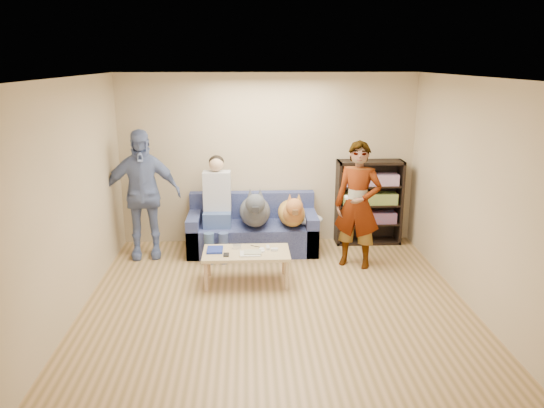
{
  "coord_description": "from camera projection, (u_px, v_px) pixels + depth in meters",
  "views": [
    {
      "loc": [
        -0.32,
        -5.49,
        2.79
      ],
      "look_at": [
        0.0,
        1.2,
        0.95
      ],
      "focal_mm": 35.0,
      "sensor_mm": 36.0,
      "label": 1
    }
  ],
  "objects": [
    {
      "name": "dog_tan",
      "position": [
        292.0,
        212.0,
        7.71
      ],
      "size": [
        0.4,
        1.16,
        0.58
      ],
      "color": "#B48037",
      "rests_on": "sofa"
    },
    {
      "name": "magazine",
      "position": [
        253.0,
        252.0,
        6.66
      ],
      "size": [
        0.22,
        0.17,
        0.01
      ],
      "primitive_type": "cube",
      "color": "#ABA889",
      "rests_on": "coffee_table"
    },
    {
      "name": "wall_back",
      "position": [
        268.0,
        160.0,
        8.1
      ],
      "size": [
        4.5,
        0.0,
        4.5
      ],
      "primitive_type": "plane",
      "rotation": [
        1.57,
        0.0,
        0.0
      ],
      "color": "tan",
      "rests_on": "ground"
    },
    {
      "name": "camera_silver",
      "position": [
        237.0,
        247.0,
        6.84
      ],
      "size": [
        0.11,
        0.06,
        0.05
      ],
      "primitive_type": "cube",
      "color": "silver",
      "rests_on": "coffee_table"
    },
    {
      "name": "coffee_table",
      "position": [
        246.0,
        255.0,
        6.75
      ],
      "size": [
        1.1,
        0.6,
        0.42
      ],
      "color": "tan",
      "rests_on": "ground"
    },
    {
      "name": "pen_black",
      "position": [
        255.0,
        246.0,
        6.91
      ],
      "size": [
        0.13,
        0.08,
        0.01
      ],
      "primitive_type": "cylinder",
      "rotation": [
        0.0,
        1.57,
        -0.52
      ],
      "color": "black",
      "rests_on": "coffee_table"
    },
    {
      "name": "pen_orange",
      "position": [
        245.0,
        256.0,
        6.58
      ],
      "size": [
        0.13,
        0.06,
        0.01
      ],
      "primitive_type": "cylinder",
      "rotation": [
        0.0,
        1.57,
        0.35
      ],
      "color": "orange",
      "rests_on": "coffee_table"
    },
    {
      "name": "dog_gray",
      "position": [
        255.0,
        210.0,
        7.7
      ],
      "size": [
        0.45,
        1.27,
        0.66
      ],
      "color": "#4B4E55",
      "rests_on": "sofa"
    },
    {
      "name": "ground",
      "position": [
        277.0,
        312.0,
        6.04
      ],
      "size": [
        5.0,
        5.0,
        0.0
      ],
      "primitive_type": "plane",
      "color": "olive",
      "rests_on": "ground"
    },
    {
      "name": "notebook_blue",
      "position": [
        215.0,
        250.0,
        6.76
      ],
      "size": [
        0.2,
        0.26,
        0.03
      ],
      "primitive_type": "cube",
      "color": "navy",
      "rests_on": "coffee_table"
    },
    {
      "name": "held_controller",
      "position": [
        346.0,
        197.0,
        6.94
      ],
      "size": [
        0.05,
        0.12,
        0.03
      ],
      "primitive_type": "cube",
      "rotation": [
        0.0,
        0.0,
        -0.08
      ],
      "color": "white",
      "rests_on": "person_standing_right"
    },
    {
      "name": "headphone_cup_a",
      "position": [
        262.0,
        251.0,
        6.72
      ],
      "size": [
        0.07,
        0.07,
        0.02
      ],
      "primitive_type": "cylinder",
      "color": "white",
      "rests_on": "coffee_table"
    },
    {
      "name": "wall_left",
      "position": [
        65.0,
        205.0,
        5.59
      ],
      "size": [
        0.0,
        5.0,
        5.0
      ],
      "primitive_type": "plane",
      "rotation": [
        1.57,
        0.0,
        1.57
      ],
      "color": "tan",
      "rests_on": "ground"
    },
    {
      "name": "person_seated",
      "position": [
        217.0,
        202.0,
        7.69
      ],
      "size": [
        0.4,
        0.73,
        1.47
      ],
      "color": "#456098",
      "rests_on": "sofa"
    },
    {
      "name": "papers",
      "position": [
        250.0,
        254.0,
        6.64
      ],
      "size": [
        0.26,
        0.2,
        0.02
      ],
      "primitive_type": "cube",
      "color": "silver",
      "rests_on": "coffee_table"
    },
    {
      "name": "ceiling",
      "position": [
        278.0,
        78.0,
        5.35
      ],
      "size": [
        5.0,
        5.0,
        0.0
      ],
      "primitive_type": "plane",
      "rotation": [
        3.14,
        0.0,
        0.0
      ],
      "color": "white",
      "rests_on": "ground"
    },
    {
      "name": "person_standing_left",
      "position": [
        142.0,
        194.0,
        7.52
      ],
      "size": [
        1.14,
        0.58,
        1.86
      ],
      "primitive_type": "imported",
      "rotation": [
        0.0,
        0.0,
        0.12
      ],
      "color": "#6779A5",
      "rests_on": "ground"
    },
    {
      "name": "wall_right",
      "position": [
        482.0,
        200.0,
        5.8
      ],
      "size": [
        0.0,
        5.0,
        5.0
      ],
      "primitive_type": "plane",
      "rotation": [
        1.57,
        0.0,
        -1.57
      ],
      "color": "tan",
      "rests_on": "ground"
    },
    {
      "name": "headphone_cup_b",
      "position": [
        262.0,
        249.0,
        6.8
      ],
      "size": [
        0.07,
        0.07,
        0.02
      ],
      "primitive_type": "cylinder",
      "color": "white",
      "rests_on": "coffee_table"
    },
    {
      "name": "controller_b",
      "position": [
        274.0,
        249.0,
        6.77
      ],
      "size": [
        0.09,
        0.06,
        0.03
      ],
      "primitive_type": "cube",
      "color": "silver",
      "rests_on": "coffee_table"
    },
    {
      "name": "person_standing_right",
      "position": [
        358.0,
        205.0,
        7.19
      ],
      "size": [
        0.75,
        0.64,
        1.74
      ],
      "primitive_type": "imported",
      "rotation": [
        0.0,
        0.0,
        -0.43
      ],
      "color": "gray",
      "rests_on": "ground"
    },
    {
      "name": "bookshelf",
      "position": [
        369.0,
        200.0,
        8.17
      ],
      "size": [
        1.0,
        0.34,
        1.3
      ],
      "color": "black",
      "rests_on": "ground"
    },
    {
      "name": "sofa",
      "position": [
        253.0,
        231.0,
        7.97
      ],
      "size": [
        1.9,
        0.85,
        0.82
      ],
      "color": "#515B93",
      "rests_on": "ground"
    },
    {
      "name": "wallet",
      "position": [
        226.0,
        255.0,
        6.61
      ],
      "size": [
        0.07,
        0.12,
        0.02
      ],
      "primitive_type": "cube",
      "color": "black",
      "rests_on": "coffee_table"
    },
    {
      "name": "controller_a",
      "position": [
        268.0,
        247.0,
        6.84
      ],
      "size": [
        0.04,
        0.13,
        0.03
      ],
      "primitive_type": "cube",
      "color": "silver",
      "rests_on": "coffee_table"
    },
    {
      "name": "wall_front",
      "position": [
        301.0,
        307.0,
        3.28
      ],
      "size": [
        4.5,
        0.0,
        4.5
      ],
      "primitive_type": "plane",
      "rotation": [
        -1.57,
        0.0,
        0.0
      ],
      "color": "tan",
      "rests_on": "ground"
    },
    {
      "name": "blanket",
      "position": [
        309.0,
        220.0,
        7.81
      ],
      "size": [
        0.41,
        0.35,
        0.14
      ],
      "primitive_type": "ellipsoid",
      "color": "#B8B8BD",
      "rests_on": "sofa"
    }
  ]
}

